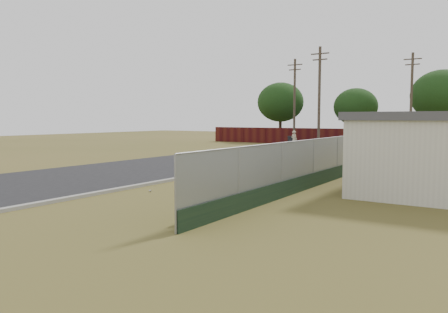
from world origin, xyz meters
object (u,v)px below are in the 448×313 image
Objects in this scene: pedestrian at (294,140)px; pickup_truck at (345,146)px; fire_hydrant at (189,211)px; mailbox at (249,151)px; trash_bin at (291,141)px.

pickup_truck is at bearing 163.47° from pedestrian.
fire_hydrant is at bearing 123.02° from pedestrian.
mailbox is 0.25× the size of pickup_truck.
trash_bin is at bearing -48.44° from pedestrian.
pickup_truck is at bearing 98.29° from fire_hydrant.
pickup_truck is at bearing -44.60° from trash_bin.
pedestrian is at bearing 105.49° from mailbox.
mailbox is 1.29× the size of trash_bin.
pedestrian is at bearing 53.91° from pickup_truck.
mailbox is 0.75× the size of pedestrian.
mailbox is at bearing 119.83° from pedestrian.
mailbox is at bearing -71.71° from trash_bin.
pickup_truck is (1.47, 12.46, -0.32)m from mailbox.
fire_hydrant is 0.14× the size of pickup_truck.
trash_bin is at bearing 40.19° from pickup_truck.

